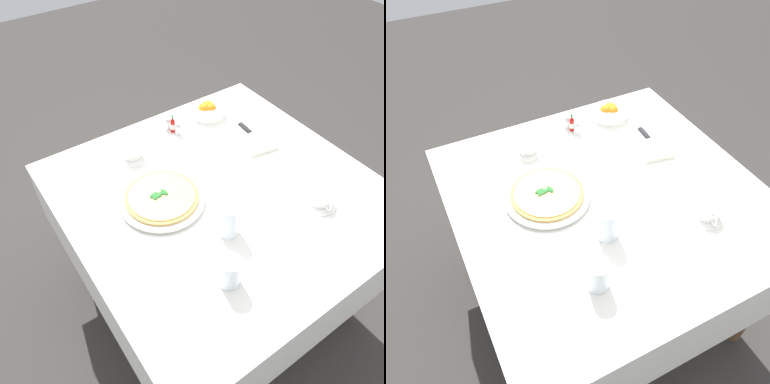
% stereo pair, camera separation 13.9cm
% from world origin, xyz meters
% --- Properties ---
extents(ground_plane, '(8.00, 8.00, 0.00)m').
position_xyz_m(ground_plane, '(0.00, 0.00, 0.00)').
color(ground_plane, '#33302D').
extents(dining_table, '(1.09, 1.09, 0.73)m').
position_xyz_m(dining_table, '(0.00, 0.00, 0.60)').
color(dining_table, white).
rests_on(dining_table, ground_plane).
extents(pizza_plate, '(0.31, 0.31, 0.02)m').
position_xyz_m(pizza_plate, '(-0.08, -0.21, 0.75)').
color(pizza_plate, white).
rests_on(pizza_plate, dining_table).
extents(pizza, '(0.26, 0.26, 0.02)m').
position_xyz_m(pizza, '(-0.08, -0.21, 0.76)').
color(pizza, tan).
rests_on(pizza, pizza_plate).
extents(coffee_cup_center_back, '(0.13, 0.13, 0.06)m').
position_xyz_m(coffee_cup_center_back, '(0.25, 0.25, 0.76)').
color(coffee_cup_center_back, white).
rests_on(coffee_cup_center_back, dining_table).
extents(coffee_cup_near_left, '(0.13, 0.13, 0.07)m').
position_xyz_m(coffee_cup_near_left, '(-0.35, -0.17, 0.77)').
color(coffee_cup_near_left, white).
rests_on(coffee_cup_near_left, dining_table).
extents(water_glass_far_right, '(0.07, 0.07, 0.10)m').
position_xyz_m(water_glass_far_right, '(0.31, -0.21, 0.78)').
color(water_glass_far_right, white).
rests_on(water_glass_far_right, dining_table).
extents(water_glass_left_edge, '(0.07, 0.07, 0.12)m').
position_xyz_m(water_glass_left_edge, '(0.16, -0.10, 0.79)').
color(water_glass_left_edge, white).
rests_on(water_glass_left_edge, dining_table).
extents(napkin_folded, '(0.24, 0.16, 0.02)m').
position_xyz_m(napkin_folded, '(-0.17, 0.29, 0.74)').
color(napkin_folded, white).
rests_on(napkin_folded, dining_table).
extents(dinner_knife, '(0.20, 0.03, 0.01)m').
position_xyz_m(dinner_knife, '(-0.17, 0.29, 0.76)').
color(dinner_knife, silver).
rests_on(dinner_knife, napkin_folded).
extents(citrus_bowl, '(0.15, 0.15, 0.07)m').
position_xyz_m(citrus_bowl, '(-0.42, 0.25, 0.76)').
color(citrus_bowl, white).
rests_on(citrus_bowl, dining_table).
extents(hot_sauce_bottle, '(0.02, 0.02, 0.08)m').
position_xyz_m(hot_sauce_bottle, '(-0.40, 0.05, 0.77)').
color(hot_sauce_bottle, '#B7140F').
rests_on(hot_sauce_bottle, dining_table).
extents(salt_shaker, '(0.03, 0.03, 0.06)m').
position_xyz_m(salt_shaker, '(-0.38, 0.06, 0.76)').
color(salt_shaker, white).
rests_on(salt_shaker, dining_table).
extents(pepper_shaker, '(0.03, 0.03, 0.06)m').
position_xyz_m(pepper_shaker, '(-0.43, 0.04, 0.76)').
color(pepper_shaker, white).
rests_on(pepper_shaker, dining_table).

